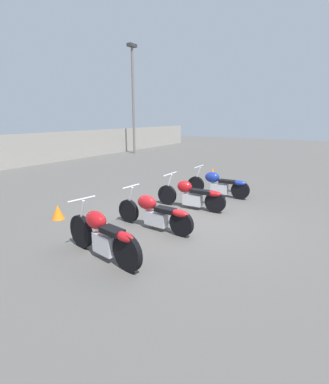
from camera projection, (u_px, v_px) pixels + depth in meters
name	position (u px, v px, depth m)	size (l,w,h in m)	color
ground_plane	(189.00, 221.00, 7.54)	(60.00, 60.00, 0.00)	#514F4C
light_pole_right	(133.00, 90.00, 20.24)	(0.70, 0.35, 7.16)	slate
motorcycle_slot_0	(103.00, 235.00, 5.43)	(0.68, 2.05, 1.03)	black
motorcycle_slot_1	(155.00, 212.00, 6.89)	(0.59, 2.12, 0.94)	black
motorcycle_slot_2	(192.00, 195.00, 8.44)	(0.73, 2.10, 0.95)	black
motorcycle_slot_3	(218.00, 184.00, 9.75)	(0.70, 2.12, 0.95)	black
traffic_cone_near	(212.00, 174.00, 12.37)	(0.33, 0.33, 0.50)	orange
traffic_cone_far	(58.00, 212.00, 7.62)	(0.32, 0.32, 0.37)	orange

